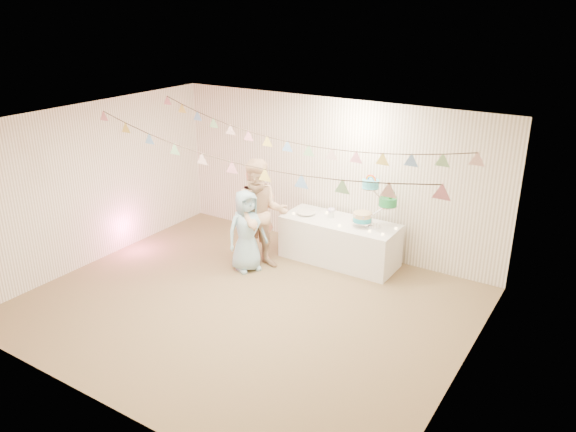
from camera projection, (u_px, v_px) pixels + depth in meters
The scene contains 25 objects.
floor at pixel (246, 306), 7.99m from camera, with size 6.00×6.00×0.00m, color brown.
ceiling at pixel (240, 125), 7.05m from camera, with size 6.00×6.00×0.00m, color silver.
back_wall at pixel (332, 175), 9.48m from camera, with size 6.00×6.00×0.00m, color white.
front_wall at pixel (92, 299), 5.55m from camera, with size 6.00×6.00×0.00m, color white.
left_wall at pixel (94, 184), 9.02m from camera, with size 5.00×5.00×0.00m, color white.
right_wall at pixel (468, 276), 6.01m from camera, with size 5.00×5.00×0.00m, color white.
table at pixel (340, 241), 9.23m from camera, with size 1.91×0.77×0.72m, color white.
cake_stand at pixel (374, 201), 8.70m from camera, with size 0.71×0.42×0.79m, color silver, non-canonical shape.
cake_bottom at pixel (363, 219), 8.84m from camera, with size 0.31×0.31×0.15m, color #27A9B9, non-canonical shape.
cake_middle at pixel (387, 204), 8.70m from camera, with size 0.27×0.27×0.22m, color #1D8540, non-canonical shape.
cake_top_tier at pixel (371, 187), 8.63m from camera, with size 0.25×0.25×0.19m, color #43BCD4, non-canonical shape.
platter at pixel (306, 212), 9.35m from camera, with size 0.31×0.31×0.02m, color white.
posy at pixel (331, 211), 9.19m from camera, with size 0.15×0.15×0.17m, color white, non-canonical shape.
person_adult_a at pixel (257, 214), 9.13m from camera, with size 0.59×0.39×1.62m, color tan.
person_adult_b at pixel (261, 215), 8.82m from camera, with size 0.88×0.68×1.81m, color tan.
person_child at pixel (247, 231), 8.83m from camera, with size 0.66×0.43×1.34m, color #91BCCE.
bunting_back at pixel (287, 129), 8.00m from camera, with size 5.60×1.10×0.40m, color pink, non-canonical shape.
bunting_front at pixel (231, 150), 6.99m from camera, with size 5.60×0.90×0.36m, color #72A5E5, non-canonical shape.
tealight_0 at pixel (294, 213), 9.37m from camera, with size 0.04×0.04×0.03m, color #FFD88C.
tealight_1 at pixel (327, 213), 9.41m from camera, with size 0.04×0.04×0.03m, color #FFD88C.
tealight_2 at pixel (339, 226), 8.87m from camera, with size 0.04×0.04×0.03m, color #FFD88C.
tealight_3 at pixel (366, 220), 9.09m from camera, with size 0.04×0.04×0.03m, color #FFD88C.
tealight_4 at pixel (383, 234), 8.54m from camera, with size 0.04×0.04×0.03m, color #FFD88C.
tealight_5 at pixel (396, 228), 8.76m from camera, with size 0.04×0.04×0.03m, color #FFD88C.
tealight_6 at pixel (370, 231), 8.66m from camera, with size 0.04×0.04×0.03m, color #FFD88C.
Camera 1 is at (4.25, -5.57, 4.07)m, focal length 35.00 mm.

